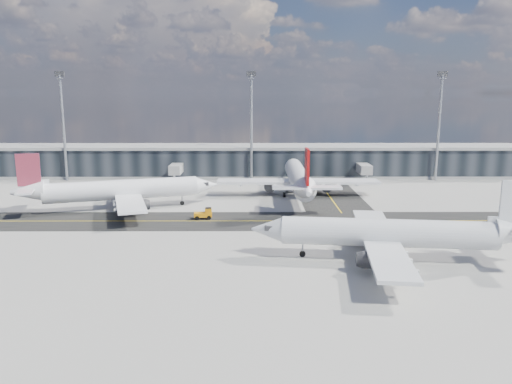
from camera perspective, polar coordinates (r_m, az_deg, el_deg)
ground at (r=88.55m, az=-0.68°, el=-3.98°), size 300.00×300.00×0.00m
taxiway_lanes at (r=99.00m, az=1.64°, el=-2.34°), size 180.00×63.00×0.03m
terminal_concourse at (r=141.68m, az=-0.49°, el=3.46°), size 152.00×19.80×8.80m
floodlight_masts at (r=133.66m, az=-0.53°, el=7.96°), size 102.50×0.70×28.90m
airliner_af at (r=104.63m, az=-15.37°, el=0.21°), size 39.70×34.21×11.98m
airliner_redtail at (r=113.27m, az=4.91°, el=1.57°), size 37.22×43.77×13.02m
airliner_near at (r=72.76m, az=15.26°, el=-4.60°), size 39.68×33.91×11.75m
baggage_tug at (r=94.15m, az=-5.88°, el=-2.46°), size 3.44×1.94×2.08m
service_van at (r=120.39m, az=3.87°, el=0.39°), size 2.23×4.75×1.31m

